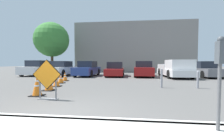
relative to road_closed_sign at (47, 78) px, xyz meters
The scene contains 20 objects.
ground_plane 8.14m from the road_closed_sign, 81.44° to the left, with size 96.00×96.00×0.00m, color #565451.
curb_lip 2.43m from the road_closed_sign, 58.78° to the right, with size 25.14×0.20×0.14m.
road_closed_sign is the anchor object (origin of this frame).
traffic_cone_nearest 0.99m from the road_closed_sign, 144.09° to the left, with size 0.49×0.49×0.83m.
traffic_cone_second 2.00m from the road_closed_sign, 117.69° to the left, with size 0.54×0.54×0.77m.
traffic_cone_third 3.20m from the road_closed_sign, 111.23° to the left, with size 0.49×0.49×0.62m.
traffic_cone_fourth 4.62m from the road_closed_sign, 109.66° to the left, with size 0.48×0.48×0.65m.
traffic_cone_fifth 5.87m from the road_closed_sign, 107.83° to the left, with size 0.47×0.47×0.64m.
parked_car_nearest 12.36m from the road_closed_sign, 124.55° to the left, with size 2.08×4.29×1.61m.
parked_car_second 10.79m from the road_closed_sign, 112.68° to the left, with size 2.08×4.32×1.53m.
parked_car_third 10.10m from the road_closed_sign, 97.47° to the left, with size 1.95×4.48×1.53m.
parked_car_fourth 10.33m from the road_closed_sign, 81.47° to the left, with size 1.80×4.35×1.44m.
parked_car_fifth 10.95m from the road_closed_sign, 66.42° to the left, with size 2.01×4.17×1.52m.
pickup_truck 11.82m from the road_closed_sign, 52.25° to the left, with size 2.25×5.60×1.61m.
parked_car_sixth 14.29m from the road_closed_sign, 45.18° to the left, with size 2.01×4.62×1.49m.
bollard_nearest 5.65m from the road_closed_sign, 34.11° to the left, with size 0.12×0.12×1.03m.
bollard_second 7.25m from the road_closed_sign, 25.93° to the left, with size 0.12×0.12×0.90m.
parking_meter 5.06m from the road_closed_sign, 27.32° to the right, with size 0.11×0.15×1.63m.
building_facade_backdrop 19.39m from the road_closed_sign, 79.28° to the left, with size 17.22×5.00×7.26m.
street_tree_behind_lot 15.09m from the road_closed_sign, 117.51° to the left, with size 4.31×4.31×6.45m.
Camera 1 is at (1.72, -3.07, 1.31)m, focal length 24.00 mm.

